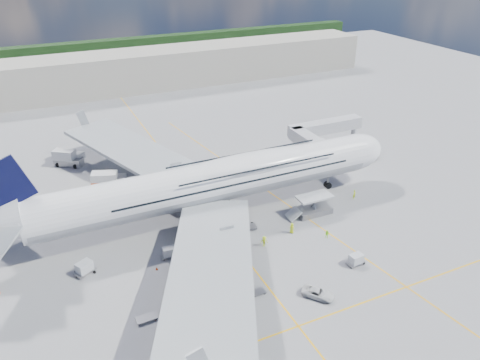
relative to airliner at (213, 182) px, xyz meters
name	(u,v)px	position (x,y,z in m)	size (l,w,h in m)	color
ground	(235,245)	(-0.26, -10.00, -6.87)	(300.00, 300.00, 0.00)	gray
taxi_line_main	(235,245)	(-0.26, -10.00, -6.86)	(0.25, 220.00, 0.01)	#F6AF0C
taxi_line_cross	(298,326)	(-0.26, -30.00, -6.86)	(120.00, 0.25, 0.01)	#F6AF0C
taxi_line_diag	(280,199)	(13.74, 0.00, -6.86)	(0.25, 100.00, 0.01)	#F6AF0C
airliner	(213,182)	(0.00, 0.00, 0.00)	(77.26, 79.15, 23.71)	white
jet_bridge	(320,134)	(29.55, 10.94, -0.02)	(18.80, 12.10, 8.50)	#B7B7BC
cargo_loader	(313,208)	(16.56, -7.11, -5.62)	(8.53, 3.20, 3.67)	silver
terminal	(113,73)	(-0.26, 85.00, -0.87)	(180.00, 16.00, 12.00)	#B2AD9E
tree_line	(186,43)	(39.74, 130.00, -2.87)	(160.00, 6.00, 8.00)	#193814
dolly_row_a	(146,318)	(-17.89, -20.56, -6.56)	(2.77, 1.53, 0.40)	gray
dolly_row_b	(169,252)	(-11.01, -8.60, -5.94)	(2.78, 1.57, 1.72)	gray
dolly_row_c	(256,292)	(-2.46, -22.17, -6.58)	(2.58, 1.38, 0.38)	gray
dolly_back	(84,267)	(-23.73, -7.20, -5.80)	(3.54, 2.95, 1.98)	gray
dolly_nose_far	(356,259)	(14.49, -22.58, -5.91)	(2.98, 1.81, 1.79)	gray
dolly_nose_near	(247,227)	(3.55, -6.49, -6.48)	(3.81, 2.83, 0.50)	gray
baggage_tug	(242,236)	(1.32, -9.26, -6.17)	(2.67, 1.52, 1.58)	silver
catering_truck_inner	(108,182)	(-15.36, 17.40, -4.94)	(7.35, 4.55, 4.08)	gray
catering_truck_outer	(68,158)	(-21.18, 32.69, -5.10)	(6.94, 5.47, 3.81)	gray
service_van	(318,293)	(5.12, -26.32, -6.23)	(2.10, 4.56, 1.27)	silver
crew_nose	(354,194)	(26.95, -5.74, -5.97)	(0.66, 0.43, 1.80)	#D4F119
crew_loader	(327,234)	(14.51, -14.80, -6.11)	(0.74, 0.58, 1.52)	#A0FF1A
crew_wing	(189,274)	(-9.97, -14.98, -6.07)	(0.93, 0.39, 1.59)	#E9FF1A
crew_van	(292,228)	(9.97, -10.93, -5.91)	(0.94, 0.61, 1.92)	#E3FA1A
crew_tug	(264,241)	(3.90, -12.36, -5.93)	(1.21, 0.70, 1.87)	#D3F219
cone_nose	(317,173)	(26.05, 5.89, -6.56)	(0.49, 0.49, 0.63)	#F3460C
cone_wing_left_inner	(186,189)	(-1.50, 11.09, -6.61)	(0.42, 0.42, 0.54)	#F3460C
cone_wing_left_outer	(98,175)	(-16.43, 24.72, -6.61)	(0.43, 0.43, 0.55)	#F3460C
cone_wing_right_inner	(157,268)	(-13.75, -10.90, -6.62)	(0.40, 0.40, 0.50)	#F3460C
cone_wing_right_outer	(213,288)	(-7.72, -18.76, -6.59)	(0.45, 0.45, 0.57)	#F3460C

